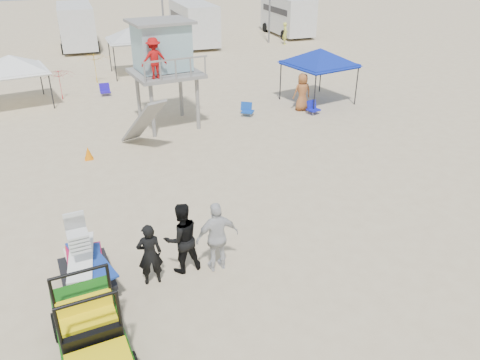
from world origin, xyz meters
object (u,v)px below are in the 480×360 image
object	(u,v)px
man_left	(150,254)
lifeguard_tower	(161,51)
utility_cart	(89,327)
canopy_blue	(320,51)
surf_trailer	(84,263)

from	to	relation	value
man_left	lifeguard_tower	distance (m)	11.53
utility_cart	canopy_blue	size ratio (longest dim) A/B	0.73
utility_cart	lifeguard_tower	world-z (taller)	lifeguard_tower
surf_trailer	man_left	world-z (taller)	surf_trailer
man_left	lifeguard_tower	world-z (taller)	lifeguard_tower
canopy_blue	lifeguard_tower	bearing A→B (deg)	-174.28
utility_cart	surf_trailer	distance (m)	2.34
surf_trailer	utility_cart	bearing A→B (deg)	-90.14
surf_trailer	man_left	size ratio (longest dim) A/B	1.32
surf_trailer	man_left	xyz separation A→B (m)	(1.52, -0.30, 0.09)
utility_cart	canopy_blue	distance (m)	18.53
utility_cart	man_left	size ratio (longest dim) A/B	1.54
surf_trailer	lifeguard_tower	bearing A→B (deg)	69.02
man_left	lifeguard_tower	xyz separation A→B (m)	(2.57, 10.96, 2.52)
canopy_blue	surf_trailer	bearing A→B (deg)	-136.82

